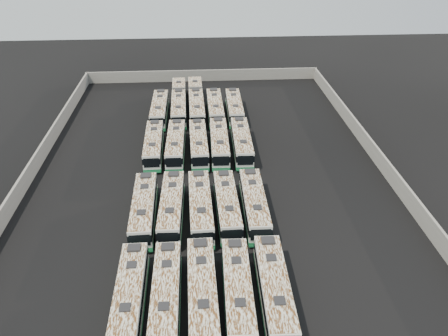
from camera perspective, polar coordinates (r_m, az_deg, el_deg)
ground at (r=55.15m, az=-1.88°, el=-1.32°), size 140.00×140.00×0.00m
perimeter_wall at (r=54.58m, az=-1.90°, el=-0.34°), size 45.20×73.20×2.20m
bus_front_far_left at (r=38.62m, az=-12.16°, el=-16.06°), size 2.38×10.78×3.03m
bus_front_left at (r=38.19m, az=-7.55°, el=-16.15°), size 2.30×10.81×3.04m
bus_front_center at (r=38.04m, az=-2.83°, el=-15.96°), size 2.56×11.26×3.16m
bus_front_right at (r=38.16m, az=1.82°, el=-15.84°), size 2.57×10.96×3.07m
bus_front_far_right at (r=38.46m, az=6.56°, el=-15.52°), size 2.64×11.29×3.16m
bus_midfront_far_left at (r=47.73m, az=-10.41°, el=-5.30°), size 2.58×11.08×3.11m
bus_midfront_left at (r=47.57m, az=-6.84°, el=-5.11°), size 2.60×11.05×3.10m
bus_midfront_center at (r=47.29m, az=-3.08°, el=-5.11°), size 2.64×11.20×3.14m
bus_midfront_right at (r=47.57m, az=0.40°, el=-4.91°), size 2.51×10.81×3.03m
bus_midfront_far_right at (r=47.76m, az=3.97°, el=-4.77°), size 2.44×11.06×3.11m
bus_midback_far_left at (r=60.34m, az=-9.16°, el=2.99°), size 2.52×10.85×3.04m
bus_midback_left at (r=60.06m, az=-6.31°, el=3.08°), size 2.50×10.94×3.07m
bus_midback_center at (r=59.96m, az=-3.34°, el=3.17°), size 2.57×10.91×3.06m
bus_midback_right at (r=60.06m, az=-0.61°, el=3.32°), size 2.52×11.16×3.13m
bus_midback_far_right at (r=60.24m, az=2.32°, el=3.38°), size 2.53×11.15×3.13m
bus_back_far_left at (r=71.27m, az=-8.42°, el=7.57°), size 2.39×11.11×3.13m
bus_back_left at (r=73.96m, az=-5.91°, el=8.59°), size 2.61×16.97×3.07m
bus_back_center at (r=73.74m, az=-3.65°, el=8.67°), size 2.68×17.45×3.16m
bus_back_right at (r=71.15m, az=-1.17°, el=7.86°), size 2.42×11.07×3.11m
bus_back_far_right at (r=71.30m, az=1.37°, el=7.89°), size 2.46×10.95×3.08m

